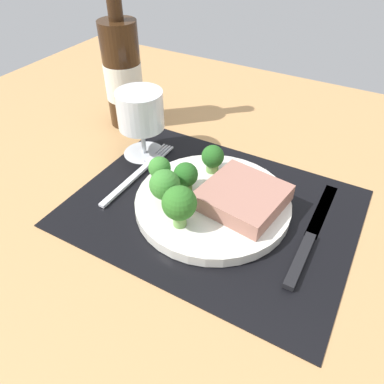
{
  "coord_description": "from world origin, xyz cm",
  "views": [
    {
      "loc": [
        17.8,
        -37.79,
        38.22
      ],
      "look_at": [
        -3.48,
        -0.18,
        1.9
      ],
      "focal_mm": 34.59,
      "sensor_mm": 36.0,
      "label": 1
    }
  ],
  "objects_px": {
    "knife": "(309,238)",
    "wine_glass": "(141,114)",
    "plate": "(213,203)",
    "wine_bottle": "(123,73)",
    "fork": "(139,172)",
    "steak": "(243,197)"
  },
  "relations": [
    {
      "from": "fork",
      "to": "wine_glass",
      "type": "xyz_separation_m",
      "value": [
        -0.03,
        0.06,
        0.07
      ]
    },
    {
      "from": "plate",
      "to": "steak",
      "type": "height_order",
      "value": "steak"
    },
    {
      "from": "plate",
      "to": "knife",
      "type": "bearing_deg",
      "value": 2.06
    },
    {
      "from": "fork",
      "to": "wine_glass",
      "type": "height_order",
      "value": "wine_glass"
    },
    {
      "from": "knife",
      "to": "wine_bottle",
      "type": "height_order",
      "value": "wine_bottle"
    },
    {
      "from": "plate",
      "to": "wine_bottle",
      "type": "relative_size",
      "value": 0.79
    },
    {
      "from": "wine_glass",
      "to": "fork",
      "type": "bearing_deg",
      "value": -62.06
    },
    {
      "from": "fork",
      "to": "steak",
      "type": "bearing_deg",
      "value": -0.84
    },
    {
      "from": "steak",
      "to": "knife",
      "type": "relative_size",
      "value": 0.48
    },
    {
      "from": "plate",
      "to": "fork",
      "type": "relative_size",
      "value": 1.21
    },
    {
      "from": "knife",
      "to": "wine_glass",
      "type": "distance_m",
      "value": 0.34
    },
    {
      "from": "steak",
      "to": "fork",
      "type": "bearing_deg",
      "value": 179.32
    },
    {
      "from": "knife",
      "to": "wine_glass",
      "type": "bearing_deg",
      "value": 168.98
    },
    {
      "from": "steak",
      "to": "fork",
      "type": "height_order",
      "value": "steak"
    },
    {
      "from": "wine_bottle",
      "to": "knife",
      "type": "bearing_deg",
      "value": -19.2
    },
    {
      "from": "wine_bottle",
      "to": "plate",
      "type": "bearing_deg",
      "value": -29.07
    },
    {
      "from": "plate",
      "to": "fork",
      "type": "bearing_deg",
      "value": 174.45
    },
    {
      "from": "wine_glass",
      "to": "steak",
      "type": "bearing_deg",
      "value": -15.19
    },
    {
      "from": "steak",
      "to": "wine_glass",
      "type": "bearing_deg",
      "value": 164.81
    },
    {
      "from": "fork",
      "to": "wine_bottle",
      "type": "distance_m",
      "value": 0.21
    },
    {
      "from": "knife",
      "to": "plate",
      "type": "bearing_deg",
      "value": -177.42
    },
    {
      "from": "fork",
      "to": "knife",
      "type": "height_order",
      "value": "knife"
    }
  ]
}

